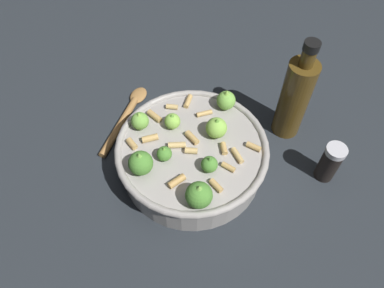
{
  "coord_description": "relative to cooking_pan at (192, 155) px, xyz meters",
  "views": [
    {
      "loc": [
        0.36,
        -0.18,
        0.63
      ],
      "look_at": [
        0.0,
        0.0,
        0.08
      ],
      "focal_mm": 33.96,
      "sensor_mm": 36.0,
      "label": 1
    }
  ],
  "objects": [
    {
      "name": "ground_plane",
      "position": [
        -0.0,
        0.0,
        -0.04
      ],
      "size": [
        2.4,
        2.4,
        0.0
      ],
      "primitive_type": "plane",
      "color": "#23282D"
    },
    {
      "name": "cooking_pan",
      "position": [
        0.0,
        0.0,
        0.0
      ],
      "size": [
        0.29,
        0.29,
        0.12
      ],
      "color": "#9E9993",
      "rests_on": "ground"
    },
    {
      "name": "pepper_shaker",
      "position": [
        0.13,
        0.23,
        0.0
      ],
      "size": [
        0.04,
        0.04,
        0.09
      ],
      "color": "black",
      "rests_on": "ground"
    },
    {
      "name": "wooden_spoon",
      "position": [
        -0.18,
        -0.07,
        -0.04
      ],
      "size": [
        0.17,
        0.17,
        0.02
      ],
      "color": "#9E703D",
      "rests_on": "ground"
    },
    {
      "name": "olive_oil_bottle",
      "position": [
        0.0,
        0.23,
        0.05
      ],
      "size": [
        0.06,
        0.06,
        0.23
      ],
      "color": "#4C3814",
      "rests_on": "ground"
    }
  ]
}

